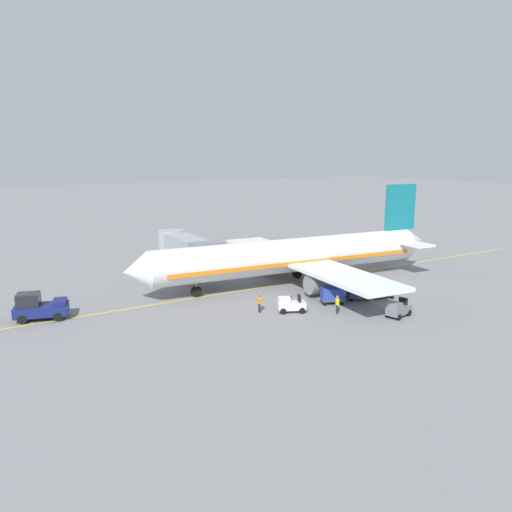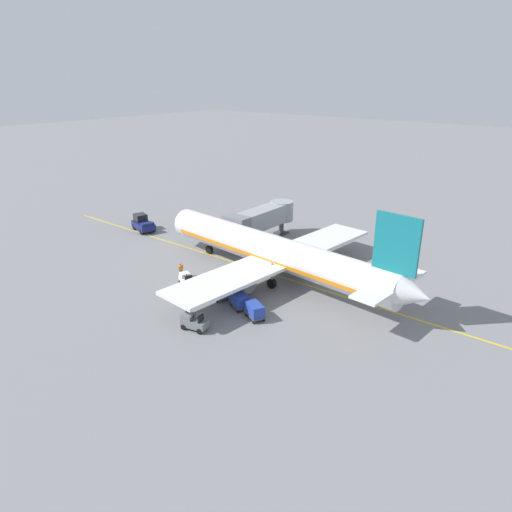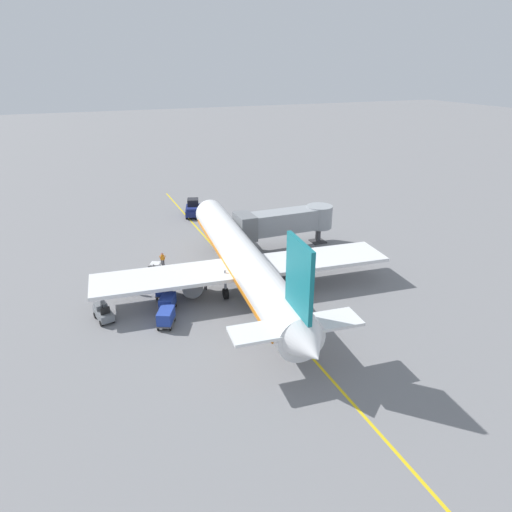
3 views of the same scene
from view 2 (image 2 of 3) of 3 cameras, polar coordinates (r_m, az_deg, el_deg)
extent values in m
plane|color=slate|center=(54.96, 2.25, -2.33)|extent=(400.00, 400.00, 0.00)
cube|color=gold|center=(54.96, 2.25, -2.33)|extent=(0.24, 80.00, 0.01)
cylinder|color=white|center=(53.13, 2.04, 0.64)|extent=(6.54, 32.20, 3.70)
cube|color=orange|center=(53.29, 2.03, 0.18)|extent=(6.35, 29.66, 0.44)
cone|color=white|center=(65.20, -9.33, 4.34)|extent=(3.83, 2.71, 3.63)
cone|color=white|center=(44.36, 19.09, -4.55)|extent=(3.38, 3.07, 3.14)
cube|color=black|center=(63.64, -8.38, 4.58)|extent=(2.86, 1.34, 0.60)
cube|color=white|center=(52.75, 2.84, -0.28)|extent=(30.34, 7.85, 0.36)
cylinder|color=gray|center=(50.06, -2.03, -3.06)|extent=(2.28, 3.37, 2.00)
cylinder|color=gray|center=(57.65, 5.81, 0.23)|extent=(2.28, 3.37, 2.00)
cube|color=#14707A|center=(43.67, 16.95, 1.43)|extent=(0.71, 4.41, 5.50)
cube|color=white|center=(45.23, 16.18, -3.33)|extent=(10.19, 3.48, 0.24)
cylinder|color=black|center=(61.61, -5.78, 0.82)|extent=(0.55, 1.14, 1.10)
cylinder|color=gray|center=(61.09, -5.84, 2.18)|extent=(0.24, 0.24, 2.00)
cylinder|color=black|center=(51.37, 1.95, -3.42)|extent=(0.55, 1.14, 1.10)
cylinder|color=gray|center=(50.74, 1.97, -1.83)|extent=(0.24, 0.24, 2.00)
cylinder|color=black|center=(54.60, 5.18, -1.94)|extent=(0.55, 1.14, 1.10)
cylinder|color=gray|center=(54.01, 5.23, -0.43)|extent=(0.24, 0.24, 2.00)
cube|color=#93999E|center=(64.26, 0.33, 4.56)|extent=(10.98, 2.80, 2.60)
cube|color=slate|center=(60.81, -2.41, 3.56)|extent=(2.00, 3.50, 2.99)
cylinder|color=#93999E|center=(68.48, 3.20, 5.60)|extent=(3.36, 3.36, 2.86)
cylinder|color=#4C4C51|center=(69.17, 3.15, 3.69)|extent=(0.70, 0.70, 2.19)
cube|color=#38383A|center=(69.48, 3.14, 2.90)|extent=(1.80, 1.80, 0.16)
cube|color=navy|center=(72.31, -13.72, 3.69)|extent=(3.36, 4.84, 0.90)
cube|color=black|center=(72.91, -14.08, 4.63)|extent=(2.11, 2.24, 1.10)
cube|color=navy|center=(70.74, -13.30, 3.87)|extent=(2.11, 1.59, 0.36)
cylinder|color=black|center=(71.49, -12.57, 3.21)|extent=(0.56, 0.87, 0.80)
cylinder|color=black|center=(70.85, -13.96, 2.92)|extent=(0.56, 0.87, 0.80)
cylinder|color=black|center=(74.03, -13.44, 3.76)|extent=(0.56, 0.87, 0.80)
cylinder|color=black|center=(73.42, -14.79, 3.49)|extent=(0.56, 0.87, 0.80)
cube|color=silver|center=(52.21, -8.52, -3.14)|extent=(2.15, 2.77, 0.70)
cube|color=silver|center=(52.58, -8.79, -2.29)|extent=(1.37, 1.38, 0.44)
cube|color=black|center=(51.33, -8.32, -2.75)|extent=(0.83, 0.50, 0.64)
cylinder|color=black|center=(52.05, -8.60, -2.44)|extent=(0.18, 0.27, 0.54)
cylinder|color=black|center=(52.98, -9.35, -3.23)|extent=(0.42, 0.59, 0.56)
cylinder|color=black|center=(53.26, -8.24, -3.03)|extent=(0.42, 0.59, 0.56)
cylinder|color=black|center=(51.45, -8.76, -3.97)|extent=(0.42, 0.59, 0.56)
cylinder|color=black|center=(51.74, -7.62, -3.75)|extent=(0.42, 0.59, 0.56)
cube|color=slate|center=(43.73, -7.59, -8.23)|extent=(1.71, 2.70, 0.70)
cube|color=slate|center=(43.80, -8.38, -7.37)|extent=(1.22, 1.24, 0.44)
cube|color=black|center=(43.06, -6.86, -7.67)|extent=(0.85, 0.34, 0.64)
cylinder|color=black|center=(43.47, -7.77, -7.45)|extent=(0.13, 0.27, 0.54)
cylinder|color=black|center=(43.96, -8.92, -8.66)|extent=(0.32, 0.59, 0.56)
cylinder|color=black|center=(44.72, -8.13, -8.05)|extent=(0.32, 0.59, 0.56)
cylinder|color=black|center=(43.09, -6.98, -9.22)|extent=(0.32, 0.59, 0.56)
cylinder|color=black|center=(43.86, -6.21, -8.59)|extent=(0.32, 0.59, 0.56)
cube|color=#4C4C51|center=(49.20, -4.57, -4.82)|extent=(2.12, 2.55, 0.12)
cube|color=#233D9E|center=(48.94, -4.59, -4.18)|extent=(2.02, 2.42, 1.10)
cylinder|color=#4C4C51|center=(50.43, -5.17, -4.17)|extent=(0.37, 0.66, 0.07)
cylinder|color=black|center=(49.83, -5.50, -4.81)|extent=(0.26, 0.38, 0.36)
cylinder|color=black|center=(50.18, -4.32, -4.58)|extent=(0.26, 0.38, 0.36)
cylinder|color=black|center=(48.44, -4.81, -5.59)|extent=(0.26, 0.38, 0.36)
cylinder|color=black|center=(48.80, -3.59, -5.34)|extent=(0.26, 0.38, 0.36)
cube|color=#4C4C51|center=(47.15, -2.06, -6.00)|extent=(2.12, 2.55, 0.12)
cube|color=#233D9E|center=(46.87, -2.07, -5.34)|extent=(2.02, 2.42, 1.10)
cylinder|color=#4C4C51|center=(48.34, -2.76, -5.29)|extent=(0.37, 0.66, 0.07)
cylinder|color=black|center=(47.74, -3.07, -5.97)|extent=(0.26, 0.38, 0.36)
cylinder|color=black|center=(48.13, -1.85, -5.71)|extent=(0.26, 0.38, 0.36)
cylinder|color=black|center=(46.40, -2.27, -6.82)|extent=(0.26, 0.38, 0.36)
cylinder|color=black|center=(46.79, -1.02, -6.55)|extent=(0.26, 0.38, 0.36)
cube|color=#4C4C51|center=(45.21, -0.16, -7.26)|extent=(2.12, 2.55, 0.12)
cube|color=#233D9E|center=(44.92, -0.16, -6.58)|extent=(2.02, 2.42, 1.10)
cylinder|color=#4C4C51|center=(46.37, -0.94, -6.50)|extent=(0.37, 0.66, 0.07)
cylinder|color=black|center=(45.78, -1.24, -7.22)|extent=(0.26, 0.38, 0.36)
cylinder|color=black|center=(46.19, 0.02, -6.94)|extent=(0.26, 0.38, 0.36)
cylinder|color=black|center=(44.47, -0.34, -8.14)|extent=(0.26, 0.38, 0.36)
cylinder|color=black|center=(44.90, 0.94, -7.84)|extent=(0.26, 0.38, 0.36)
cylinder|color=#232328|center=(48.56, -8.16, -5.35)|extent=(0.15, 0.15, 0.85)
cylinder|color=#232328|center=(48.62, -7.94, -5.30)|extent=(0.15, 0.15, 0.85)
cube|color=yellow|center=(48.27, -8.10, -4.56)|extent=(0.44, 0.36, 0.60)
cylinder|color=yellow|center=(48.21, -8.37, -4.67)|extent=(0.24, 0.17, 0.57)
cylinder|color=yellow|center=(48.37, -7.82, -4.55)|extent=(0.24, 0.17, 0.57)
sphere|color=tan|center=(48.09, -8.12, -4.10)|extent=(0.22, 0.22, 0.22)
cube|color=red|center=(48.08, -8.13, -4.08)|extent=(0.27, 0.17, 0.10)
cylinder|color=#232328|center=(52.01, -1.16, -3.24)|extent=(0.15, 0.15, 0.85)
cylinder|color=#232328|center=(52.01, -1.38, -3.24)|extent=(0.15, 0.15, 0.85)
cube|color=yellow|center=(51.71, -1.28, -2.51)|extent=(0.42, 0.45, 0.60)
cylinder|color=yellow|center=(51.72, -1.00, -2.56)|extent=(0.21, 0.23, 0.57)
cylinder|color=yellow|center=(51.74, -1.55, -2.56)|extent=(0.21, 0.23, 0.57)
sphere|color=beige|center=(51.54, -1.28, -2.07)|extent=(0.22, 0.22, 0.22)
cube|color=red|center=(51.53, -1.28, -2.05)|extent=(0.23, 0.26, 0.10)
cylinder|color=#232328|center=(54.98, -9.13, -2.11)|extent=(0.15, 0.15, 0.85)
cylinder|color=#232328|center=(54.89, -9.31, -2.16)|extent=(0.15, 0.15, 0.85)
cube|color=orange|center=(54.65, -9.27, -1.44)|extent=(0.42, 0.31, 0.60)
cylinder|color=orange|center=(54.78, -9.04, -1.42)|extent=(0.24, 0.13, 0.57)
cylinder|color=orange|center=(54.56, -9.49, -1.55)|extent=(0.24, 0.13, 0.57)
sphere|color=#997051|center=(54.49, -9.29, -1.02)|extent=(0.22, 0.22, 0.22)
cube|color=red|center=(54.48, -9.29, -1.00)|extent=(0.27, 0.13, 0.10)
camera|label=1|loc=(61.56, -54.67, 5.06)|focal=35.12mm
camera|label=3|loc=(27.20, 64.85, 8.82)|focal=32.57mm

